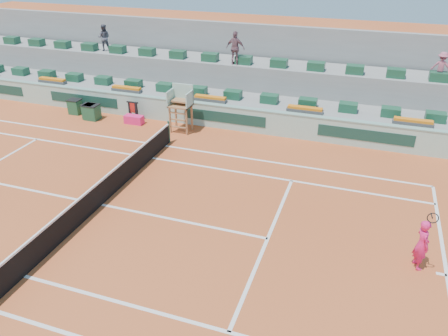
{
  "coord_description": "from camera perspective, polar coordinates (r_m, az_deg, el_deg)",
  "views": [
    {
      "loc": [
        8.83,
        -11.56,
        8.95
      ],
      "look_at": [
        4.0,
        2.5,
        1.0
      ],
      "focal_mm": 35.0,
      "sensor_mm": 36.0,
      "label": 1
    }
  ],
  "objects": [
    {
      "name": "umpire_chair",
      "position": [
        22.27,
        -5.63,
        8.57
      ],
      "size": [
        1.1,
        0.9,
        2.4
      ],
      "color": "#915E37",
      "rests_on": "ground"
    },
    {
      "name": "spectator_mid",
      "position": [
        24.71,
        1.5,
        15.38
      ],
      "size": [
        1.07,
        0.48,
        1.79
      ],
      "primitive_type": "imported",
      "rotation": [
        0.0,
        0.0,
        3.1
      ],
      "color": "#7B525C",
      "rests_on": "seating_tier_upper"
    },
    {
      "name": "spectator_right",
      "position": [
        24.25,
        26.51,
        11.79
      ],
      "size": [
        0.99,
        0.68,
        1.4
      ],
      "primitive_type": "imported",
      "rotation": [
        0.0,
        0.0,
        2.95
      ],
      "color": "#A75367",
      "rests_on": "seating_tier_upper"
    },
    {
      "name": "seat_row_lower",
      "position": [
        24.31,
        -3.38,
        10.04
      ],
      "size": [
        32.9,
        0.6,
        0.44
      ],
      "color": "#18482F",
      "rests_on": "seating_tier_lower"
    },
    {
      "name": "drink_cooler_b",
      "position": [
        25.18,
        -17.21,
        7.07
      ],
      "size": [
        0.66,
        0.57,
        0.84
      ],
      "color": "#194B2D",
      "rests_on": "ground"
    },
    {
      "name": "ground",
      "position": [
        17.08,
        -15.66,
        -4.65
      ],
      "size": [
        90.0,
        90.0,
        0.0
      ],
      "primitive_type": "plane",
      "color": "#AA4720",
      "rests_on": "ground"
    },
    {
      "name": "spectator_left",
      "position": [
        28.92,
        -15.4,
        16.11
      ],
      "size": [
        0.93,
        0.83,
        1.58
      ],
      "primitive_type": "imported",
      "rotation": [
        0.0,
        0.0,
        3.5
      ],
      "color": "#464652",
      "rests_on": "seating_tier_upper"
    },
    {
      "name": "towel_rack",
      "position": [
        24.38,
        -11.81,
        7.51
      ],
      "size": [
        0.67,
        0.11,
        1.03
      ],
      "color": "black",
      "rests_on": "ground"
    },
    {
      "name": "player_bag",
      "position": [
        23.99,
        -11.67,
        6.22
      ],
      "size": [
        1.02,
        0.45,
        0.45
      ],
      "primitive_type": "cube",
      "color": "#F01F6A",
      "rests_on": "ground"
    },
    {
      "name": "tennis_net",
      "position": [
        16.81,
        -15.89,
        -3.14
      ],
      "size": [
        0.1,
        11.97,
        1.1
      ],
      "color": "black",
      "rests_on": "ground"
    },
    {
      "name": "seating_tier_lower",
      "position": [
        25.36,
        -2.56,
        8.89
      ],
      "size": [
        36.0,
        4.0,
        1.2
      ],
      "primitive_type": "cube",
      "color": "gray",
      "rests_on": "ground"
    },
    {
      "name": "court_lines",
      "position": [
        17.07,
        -15.66,
        -4.63
      ],
      "size": [
        23.89,
        11.09,
        0.01
      ],
      "color": "silver",
      "rests_on": "ground"
    },
    {
      "name": "flower_planters",
      "position": [
        24.23,
        -7.43,
        9.59
      ],
      "size": [
        26.8,
        0.36,
        0.28
      ],
      "color": "#464646",
      "rests_on": "seating_tier_lower"
    },
    {
      "name": "drink_cooler_a",
      "position": [
        25.07,
        -16.87,
        7.02
      ],
      "size": [
        0.79,
        0.69,
        0.84
      ],
      "color": "#194B2D",
      "rests_on": "ground"
    },
    {
      "name": "drink_cooler_c",
      "position": [
        26.18,
        -18.86,
        7.6
      ],
      "size": [
        0.69,
        0.6,
        0.84
      ],
      "color": "#194B2D",
      "rests_on": "ground"
    },
    {
      "name": "stadium_back_wall",
      "position": [
        27.78,
        -0.17,
        14.08
      ],
      "size": [
        36.0,
        0.4,
        4.4
      ],
      "primitive_type": "cube",
      "color": "gray",
      "rests_on": "ground"
    },
    {
      "name": "seat_row_upper",
      "position": [
        25.62,
        -1.83,
        14.28
      ],
      "size": [
        32.9,
        0.6,
        0.44
      ],
      "color": "#18482F",
      "rests_on": "seating_tier_upper"
    },
    {
      "name": "tennis_player",
      "position": [
        14.41,
        24.43,
        -9.04
      ],
      "size": [
        0.59,
        0.92,
        2.28
      ],
      "color": "#F01F6A",
      "rests_on": "ground"
    },
    {
      "name": "advertising_hoarding",
      "position": [
        23.43,
        -4.48,
        7.26
      ],
      "size": [
        36.0,
        0.34,
        1.26
      ],
      "color": "#9AC2B2",
      "rests_on": "ground"
    },
    {
      "name": "seating_tier_upper",
      "position": [
        26.56,
        -1.32,
        11.39
      ],
      "size": [
        36.0,
        2.4,
        2.6
      ],
      "primitive_type": "cube",
      "color": "gray",
      "rests_on": "ground"
    }
  ]
}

